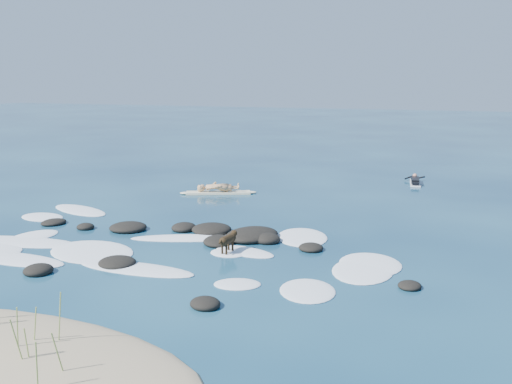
% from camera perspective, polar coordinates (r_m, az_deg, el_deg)
% --- Properties ---
extents(ground, '(160.00, 160.00, 0.00)m').
position_cam_1_polar(ground, '(17.78, -6.99, -5.04)').
color(ground, '#0A2642').
rests_on(ground, ground).
extents(reef_rocks, '(13.59, 7.12, 0.51)m').
position_cam_1_polar(reef_rocks, '(17.79, -9.70, -4.81)').
color(reef_rocks, black).
rests_on(reef_rocks, ground).
extents(breaking_foam, '(14.17, 7.74, 0.12)m').
position_cam_1_polar(breaking_foam, '(17.42, -12.02, -5.52)').
color(breaking_foam, white).
rests_on(breaking_foam, ground).
extents(standing_surfer_rig, '(3.21, 1.66, 1.92)m').
position_cam_1_polar(standing_surfer_rig, '(24.92, -3.81, 1.52)').
color(standing_surfer_rig, '#F0E9C0').
rests_on(standing_surfer_rig, ground).
extents(paddling_surfer_rig, '(0.99, 2.22, 0.38)m').
position_cam_1_polar(paddling_surfer_rig, '(28.42, 15.62, 1.06)').
color(paddling_surfer_rig, white).
rests_on(paddling_surfer_rig, ground).
extents(dog, '(0.34, 1.03, 0.65)m').
position_cam_1_polar(dog, '(16.45, -2.79, -4.75)').
color(dog, black).
rests_on(dog, ground).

